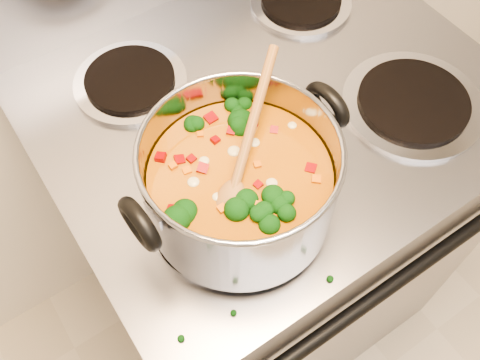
# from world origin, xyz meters

# --- Properties ---
(electric_range) EXTENTS (0.78, 0.70, 1.08)m
(electric_range) POSITION_xyz_m (-0.01, 1.16, 0.47)
(electric_range) COLOR gray
(electric_range) RESTS_ON ground
(stockpot) EXTENTS (0.32, 0.26, 0.16)m
(stockpot) POSITION_xyz_m (-0.18, 1.00, 1.00)
(stockpot) COLOR #929299
(stockpot) RESTS_ON electric_range
(wooden_spoon) EXTENTS (0.20, 0.18, 0.10)m
(wooden_spoon) POSITION_xyz_m (-0.17, 1.00, 1.04)
(wooden_spoon) COLOR brown
(wooden_spoon) RESTS_ON stockpot
(cooktop_crumbs) EXTENTS (0.36, 0.16, 0.01)m
(cooktop_crumbs) POSITION_xyz_m (-0.17, 0.88, 0.92)
(cooktop_crumbs) COLOR black
(cooktop_crumbs) RESTS_ON electric_range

